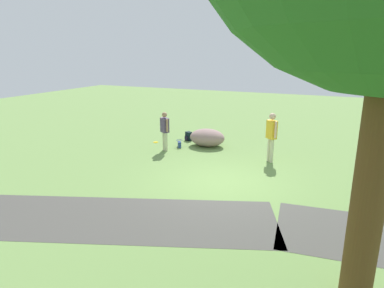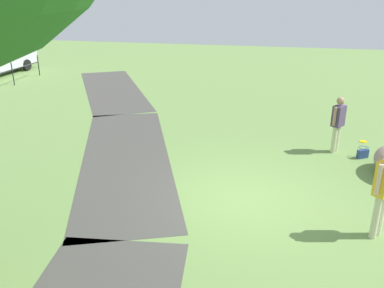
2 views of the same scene
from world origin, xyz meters
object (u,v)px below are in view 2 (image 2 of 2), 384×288
Objects in this scene: woman_with_handbag at (338,121)px; handbag_on_grass at (363,153)px; man_near_boulder at (384,186)px; frisbee_on_grass at (363,142)px.

woman_with_handbag reaches higher than handbag_on_grass.
man_near_boulder reaches higher than handbag_on_grass.
woman_with_handbag is 4.27× the size of handbag_on_grass.
woman_with_handbag is 7.24× the size of frisbee_on_grass.
man_near_boulder is at bearing -175.95° from woman_with_handbag.
man_near_boulder is 5.36m from frisbee_on_grass.
woman_with_handbag is 4.23m from man_near_boulder.
frisbee_on_grass is at bearing -43.71° from woman_with_handbag.
woman_with_handbag is 0.88× the size of man_near_boulder.
man_near_boulder is 4.86× the size of handbag_on_grass.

